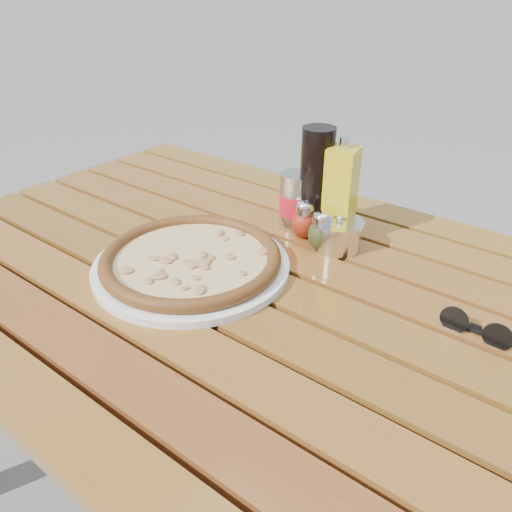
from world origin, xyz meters
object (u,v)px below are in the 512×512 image
Objects in this scene: soda_can at (295,202)px; olive_oil_cruet at (340,194)px; sunglasses at (476,329)px; plate at (192,266)px; parmesan_tin at (338,234)px; table at (250,309)px; pepper_shaker at (305,220)px; pizza at (191,258)px; dark_bottle at (316,182)px; oregano_shaker at (322,231)px.

olive_oil_cruet is (0.10, 0.01, 0.04)m from soda_can.
sunglasses is (0.32, -0.15, -0.08)m from olive_oil_cruet.
parmesan_tin is at bearing 53.76° from plate.
table is at bearing -112.17° from parmesan_tin.
plate is 0.27m from soda_can.
olive_oil_cruet reaches higher than pepper_shaker.
pepper_shaker reaches higher than pizza.
table is at bearing -103.49° from olive_oil_cruet.
plate is at bearing -153.00° from table.
olive_oil_cruet is 0.08m from parmesan_tin.
soda_can is 0.57× the size of olive_oil_cruet.
plate is 1.64× the size of dark_bottle.
soda_can reaches higher than pepper_shaker.
plate is at bearing -111.76° from pepper_shaker.
pizza is 0.27m from soda_can.
olive_oil_cruet reaches higher than parmesan_tin.
dark_bottle is at bearing 160.55° from sunglasses.
pizza is (0.00, 0.00, 0.02)m from plate.
pizza is at bearing -111.76° from pepper_shaker.
pizza is at bearing 0.00° from plate.
pizza is at bearing -124.72° from oregano_shaker.
pepper_shaker is 0.68× the size of soda_can.
table is 14.20× the size of parmesan_tin.
dark_bottle reaches higher than table.
pizza is 3.38× the size of sunglasses.
dark_bottle is at bearing 70.56° from pizza.
olive_oil_cruet reaches higher than oregano_shaker.
oregano_shaker reaches higher than pizza.
table is 17.07× the size of oregano_shaker.
plate is 0.26m from oregano_shaker.
pizza is 4.55× the size of pepper_shaker.
parmesan_tin is at bearing 41.86° from oregano_shaker.
table is at bearing 27.00° from plate.
pepper_shaker is (0.09, 0.23, 0.02)m from pizza.
olive_oil_cruet is at bearing 6.81° from soda_can.
oregano_shaker is (0.05, 0.16, 0.11)m from table.
table is at bearing -89.57° from dark_bottle.
parmesan_tin is at bearing 67.83° from table.
plate is 3.26× the size of sunglasses.
oregano_shaker is at bearing -138.14° from parmesan_tin.
oregano_shaker is at bearing 72.71° from table.
parmesan_tin is (0.12, -0.02, -0.03)m from soda_can.
dark_bottle reaches higher than parmesan_tin.
plate is at bearing -118.92° from olive_oil_cruet.
plate is (-0.10, -0.05, 0.08)m from table.
pepper_shaker is 0.39× the size of olive_oil_cruet.
sunglasses is at bearing 10.44° from table.
sunglasses is at bearing 14.06° from plate.
soda_can is (-0.09, 0.05, 0.02)m from oregano_shaker.
dark_bottle is 0.42m from sunglasses.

